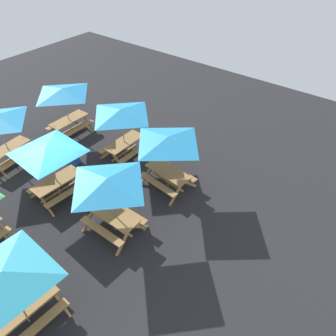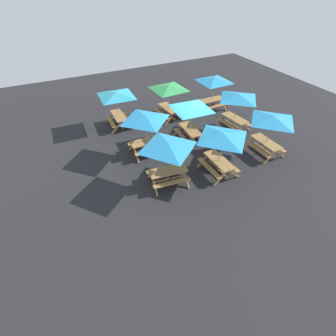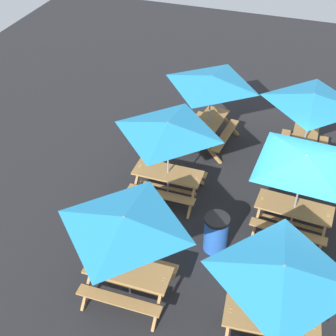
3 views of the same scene
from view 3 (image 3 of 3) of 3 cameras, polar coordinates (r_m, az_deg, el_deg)
name	(u,v)px [view 3 (image 3 of 3)]	position (r m, az deg, el deg)	size (l,w,h in m)	color
ground_plane	(294,231)	(12.05, 15.16, -7.40)	(28.23, 28.23, 0.00)	#232326
picnic_table_0	(168,133)	(11.38, 0.00, 4.27)	(2.00, 2.00, 2.34)	#A87A44
picnic_table_1	(211,86)	(13.43, 5.28, 9.96)	(2.20, 2.20, 2.34)	#A87A44
picnic_table_3	(312,104)	(13.10, 17.20, 7.47)	(2.01, 2.01, 2.34)	#A87A44
picnic_table_4	(125,228)	(8.98, -5.31, -7.34)	(2.03, 2.03, 2.34)	#A87A44
picnic_table_7	(304,166)	(10.77, 16.26, 0.19)	(2.82, 2.82, 2.34)	#A87A44
picnic_table_8	(282,277)	(8.42, 13.72, -12.81)	(2.19, 2.19, 2.34)	#A87A44
trash_bin_blue	(216,233)	(10.96, 5.87, -7.90)	(0.59, 0.59, 0.98)	blue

